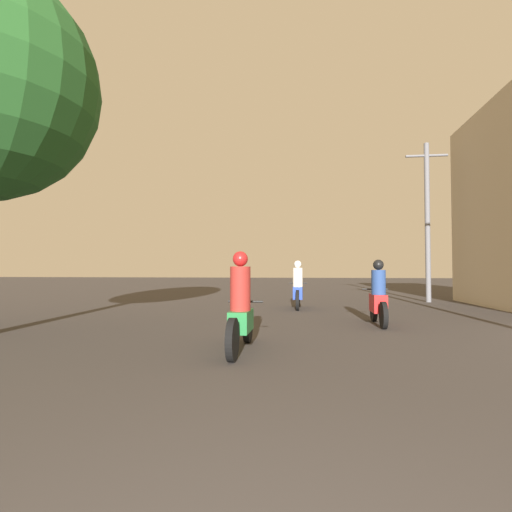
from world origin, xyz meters
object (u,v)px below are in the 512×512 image
Objects in this scene: motorcycle_green at (241,311)px; motorcycle_blue at (298,289)px; motorcycle_red at (378,298)px; utility_pole_far at (427,218)px.

motorcycle_blue is at bearing 85.69° from motorcycle_green.
motorcycle_red is at bearing 52.84° from motorcycle_green.
motorcycle_blue is at bearing -147.14° from utility_pole_far.
motorcycle_blue reaches higher than motorcycle_green.
motorcycle_green is 4.26m from motorcycle_red.
utility_pole_far is at bearing 62.26° from motorcycle_green.
motorcycle_green is 12.02m from utility_pole_far.
motorcycle_blue reaches higher than motorcycle_red.
motorcycle_blue is (-1.93, 3.63, 0.01)m from motorcycle_red.
utility_pole_far is (5.04, 3.26, 2.68)m from motorcycle_blue.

